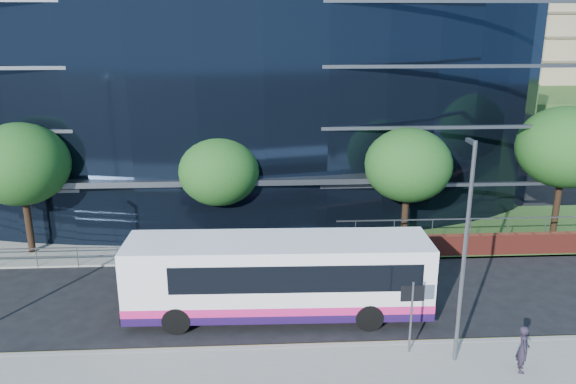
{
  "coord_description": "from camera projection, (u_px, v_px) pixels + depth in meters",
  "views": [
    {
      "loc": [
        -0.94,
        -19.39,
        11.73
      ],
      "look_at": [
        0.58,
        8.0,
        3.47
      ],
      "focal_mm": 35.0,
      "sensor_mm": 36.0,
      "label": 1
    }
  ],
  "objects": [
    {
      "name": "streetlight_east",
      "position": [
        465.0,
        248.0,
        18.93
      ],
      "size": [
        0.15,
        0.77,
        8.0
      ],
      "color": "slate",
      "rests_on": "pavement_near"
    },
    {
      "name": "pedestrian",
      "position": [
        523.0,
        349.0,
        19.26
      ],
      "size": [
        0.56,
        0.71,
        1.72
      ],
      "primitive_type": "imported",
      "rotation": [
        0.0,
        0.0,
        1.3
      ],
      "color": "#251E2D",
      "rests_on": "pavement_near"
    },
    {
      "name": "apartment_block",
      "position": [
        501.0,
        28.0,
        75.17
      ],
      "size": [
        60.0,
        42.0,
        30.0
      ],
      "color": "#2D511E",
      "rests_on": "ground"
    },
    {
      "name": "guard_railings",
      "position": [
        118.0,
        251.0,
        28.0
      ],
      "size": [
        24.0,
        0.05,
        1.1
      ],
      "color": "slate",
      "rests_on": "ground"
    },
    {
      "name": "yellow_line_outer",
      "position": [
        286.0,
        347.0,
        21.2
      ],
      "size": [
        80.0,
        0.08,
        0.01
      ],
      "primitive_type": "cube",
      "color": "gold",
      "rests_on": "ground"
    },
    {
      "name": "tree_dist_e",
      "position": [
        489.0,
        93.0,
        60.18
      ],
      "size": [
        4.62,
        4.62,
        6.51
      ],
      "color": "black",
      "rests_on": "ground"
    },
    {
      "name": "ground",
      "position": [
        285.0,
        336.0,
        21.97
      ],
      "size": [
        200.0,
        200.0,
        0.0
      ],
      "primitive_type": "plane",
      "color": "black",
      "rests_on": "ground"
    },
    {
      "name": "tree_far_d",
      "position": [
        565.0,
        147.0,
        30.89
      ],
      "size": [
        5.28,
        5.28,
        7.44
      ],
      "color": "black",
      "rests_on": "ground"
    },
    {
      "name": "yellow_line_inner",
      "position": [
        285.0,
        344.0,
        21.35
      ],
      "size": [
        80.0,
        0.08,
        0.01
      ],
      "primitive_type": "cube",
      "color": "gold",
      "rests_on": "ground"
    },
    {
      "name": "glass_office",
      "position": [
        213.0,
        79.0,
        39.38
      ],
      "size": [
        44.0,
        23.1,
        16.0
      ],
      "color": "black",
      "rests_on": "ground"
    },
    {
      "name": "far_forecourt",
      "position": [
        171.0,
        236.0,
        32.15
      ],
      "size": [
        50.0,
        8.0,
        0.1
      ],
      "primitive_type": "cube",
      "color": "gray",
      "rests_on": "ground"
    },
    {
      "name": "tree_far_a",
      "position": [
        20.0,
        164.0,
        28.48
      ],
      "size": [
        4.95,
        4.95,
        6.98
      ],
      "color": "black",
      "rests_on": "ground"
    },
    {
      "name": "tree_far_b",
      "position": [
        219.0,
        171.0,
        29.68
      ],
      "size": [
        4.29,
        4.29,
        6.05
      ],
      "color": "black",
      "rests_on": "ground"
    },
    {
      "name": "tree_far_c",
      "position": [
        408.0,
        165.0,
        29.64
      ],
      "size": [
        4.62,
        4.62,
        6.51
      ],
      "color": "black",
      "rests_on": "ground"
    },
    {
      "name": "street_sign",
      "position": [
        412.0,
        302.0,
        20.07
      ],
      "size": [
        0.85,
        0.09,
        2.8
      ],
      "color": "slate",
      "rests_on": "pavement_near"
    },
    {
      "name": "kerb",
      "position": [
        286.0,
        348.0,
        20.99
      ],
      "size": [
        80.0,
        0.25,
        0.16
      ],
      "primitive_type": "cube",
      "color": "gray",
      "rests_on": "ground"
    },
    {
      "name": "city_bus",
      "position": [
        281.0,
        276.0,
        22.99
      ],
      "size": [
        12.47,
        3.13,
        3.36
      ],
      "rotation": [
        0.0,
        0.0,
        -0.02
      ],
      "color": "white",
      "rests_on": "ground"
    }
  ]
}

